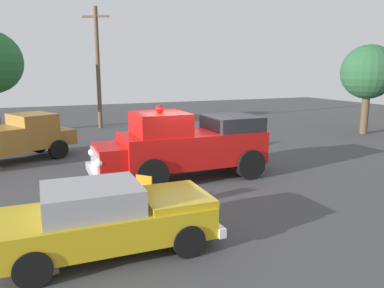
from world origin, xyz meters
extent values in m
plane|color=#424244|center=(0.00, 0.00, 0.00)|extent=(60.00, 60.00, 0.00)
cylinder|color=black|center=(0.50, -1.32, 0.52)|extent=(0.33, 1.04, 1.04)
cylinder|color=black|center=(-1.50, -1.30, 0.52)|extent=(0.33, 1.04, 1.04)
cylinder|color=black|center=(0.54, 2.18, 0.52)|extent=(0.33, 1.04, 1.04)
cylinder|color=black|center=(-1.46, 2.20, 0.52)|extent=(0.33, 1.04, 1.04)
cube|color=red|center=(-0.48, 0.44, 1.05)|extent=(2.16, 4.93, 1.10)
cube|color=red|center=(-0.52, -2.41, 0.92)|extent=(1.77, 0.92, 0.84)
cube|color=red|center=(-0.50, -0.71, 1.95)|extent=(1.92, 1.72, 0.76)
cube|color=#232328|center=(-0.46, 1.99, 1.80)|extent=(1.98, 1.72, 0.60)
cube|color=silver|center=(-0.52, -2.86, 0.92)|extent=(1.44, 0.14, 0.64)
cube|color=silver|center=(-0.52, -2.96, 0.50)|extent=(2.24, 0.23, 0.24)
sphere|color=white|center=(0.26, -2.87, 1.00)|extent=(0.26, 0.26, 0.26)
sphere|color=white|center=(-1.30, -2.85, 1.00)|extent=(0.26, 0.26, 0.26)
sphere|color=red|center=(-0.50, -0.71, 2.45)|extent=(0.28, 0.28, 0.28)
cylinder|color=black|center=(3.19, -1.87, 0.34)|extent=(0.27, 0.68, 0.68)
cylinder|color=black|center=(4.83, -1.90, 0.34)|extent=(0.27, 0.68, 0.68)
cylinder|color=black|center=(3.14, -4.77, 0.34)|extent=(0.27, 0.68, 0.68)
cylinder|color=black|center=(4.78, -4.80, 0.34)|extent=(0.27, 0.68, 0.68)
cube|color=gold|center=(3.98, -3.34, 0.62)|extent=(1.86, 4.23, 0.64)
cube|color=gold|center=(4.01, -1.89, 0.98)|extent=(1.66, 1.43, 0.20)
cube|color=#99999E|center=(3.98, -3.64, 1.18)|extent=(1.59, 1.92, 0.56)
cube|color=silver|center=(4.02, -1.16, 0.40)|extent=(1.90, 0.19, 0.20)
cylinder|color=black|center=(-6.86, -4.45, 0.40)|extent=(0.60, 0.84, 0.80)
cylinder|color=black|center=(-5.27, -3.69, 0.40)|extent=(0.60, 0.84, 0.80)
cube|color=olive|center=(-5.81, -4.61, 1.20)|extent=(2.27, 2.13, 1.40)
cube|color=olive|center=(-6.28, -3.62, 0.82)|extent=(1.92, 1.54, 0.64)
cylinder|color=#B7BABF|center=(-4.16, -0.07, 0.22)|extent=(0.04, 0.04, 0.44)
cylinder|color=#B7BABF|center=(-3.97, -0.47, 0.22)|extent=(0.04, 0.04, 0.44)
cylinder|color=#B7BABF|center=(-4.56, -0.26, 0.22)|extent=(0.04, 0.04, 0.44)
cylinder|color=#B7BABF|center=(-4.37, -0.66, 0.22)|extent=(0.04, 0.04, 0.44)
cube|color=beige|center=(-4.26, -0.36, 0.46)|extent=(0.64, 0.64, 0.04)
cube|color=beige|center=(-4.48, -0.47, 0.74)|extent=(0.24, 0.45, 0.56)
cube|color=#B7BABF|center=(-4.36, -0.15, 0.62)|extent=(0.41, 0.22, 0.03)
cube|color=#B7BABF|center=(-4.16, -0.58, 0.62)|extent=(0.41, 0.22, 0.03)
cylinder|color=#B7BABF|center=(-0.48, 3.04, 0.22)|extent=(0.04, 0.04, 0.44)
cylinder|color=#B7BABF|center=(-0.90, 3.18, 0.22)|extent=(0.04, 0.04, 0.44)
cylinder|color=#B7BABF|center=(-0.34, 3.45, 0.22)|extent=(0.04, 0.04, 0.44)
cylinder|color=#B7BABF|center=(-0.76, 3.59, 0.22)|extent=(0.04, 0.04, 0.44)
cube|color=beige|center=(-0.62, 3.32, 0.46)|extent=(0.61, 0.61, 0.04)
cube|color=beige|center=(-0.55, 3.54, 0.74)|extent=(0.47, 0.19, 0.56)
cube|color=#B7BABF|center=(-0.40, 3.24, 0.62)|extent=(0.17, 0.43, 0.03)
cube|color=#B7BABF|center=(-0.85, 3.39, 0.62)|extent=(0.17, 0.43, 0.03)
cylinder|color=#B7BABF|center=(1.71, -1.85, 0.22)|extent=(0.04, 0.04, 0.44)
cylinder|color=#B7BABF|center=(2.04, -1.56, 0.22)|extent=(0.04, 0.04, 0.44)
cylinder|color=#B7BABF|center=(2.00, -2.18, 0.22)|extent=(0.04, 0.04, 0.44)
cylinder|color=#B7BABF|center=(2.33, -1.89, 0.22)|extent=(0.04, 0.04, 0.44)
cube|color=orange|center=(2.02, -1.87, 0.46)|extent=(0.68, 0.68, 0.04)
cube|color=orange|center=(2.18, -2.05, 0.74)|extent=(0.39, 0.35, 0.56)
cube|color=#B7BABF|center=(1.84, -2.03, 0.62)|extent=(0.32, 0.35, 0.03)
cube|color=#B7BABF|center=(2.20, -1.71, 0.62)|extent=(0.32, 0.35, 0.03)
cylinder|color=#383842|center=(-4.06, -0.15, 0.23)|extent=(0.17, 0.17, 0.45)
cylinder|color=#383842|center=(-3.98, -0.34, 0.23)|extent=(0.17, 0.17, 0.45)
cube|color=#383842|center=(-4.21, -0.22, 0.51)|extent=(0.46, 0.32, 0.13)
cube|color=#383842|center=(-4.12, -0.40, 0.51)|extent=(0.46, 0.32, 0.13)
cube|color=gold|center=(-4.34, -0.40, 0.81)|extent=(0.37, 0.46, 0.54)
sphere|color=#9E704C|center=(-4.33, -0.39, 1.18)|extent=(0.29, 0.29, 0.22)
cylinder|color=#2D334C|center=(-3.60, 1.40, 0.44)|extent=(0.19, 0.19, 0.88)
cylinder|color=#2D334C|center=(-3.81, 1.34, 0.44)|extent=(0.19, 0.19, 0.88)
cube|color=#26262D|center=(-3.70, 1.37, 1.16)|extent=(0.48, 0.37, 0.56)
cylinder|color=#26262D|center=(-3.45, 1.44, 1.10)|extent=(0.12, 0.12, 0.60)
cylinder|color=#26262D|center=(-3.96, 1.29, 1.10)|extent=(0.12, 0.12, 0.60)
sphere|color=tan|center=(-3.70, 1.37, 1.56)|extent=(0.29, 0.29, 0.23)
cylinder|color=brown|center=(-4.98, 13.33, 1.25)|extent=(0.42, 0.42, 2.50)
sphere|color=#295933|center=(-4.98, 13.33, 3.58)|extent=(3.08, 3.08, 3.08)
cylinder|color=brown|center=(-13.23, -0.57, 3.75)|extent=(0.26, 0.26, 7.50)
cube|color=brown|center=(-13.23, -0.57, 6.90)|extent=(1.00, 1.51, 0.12)
camera|label=1|loc=(11.44, -4.61, 3.74)|focal=35.57mm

